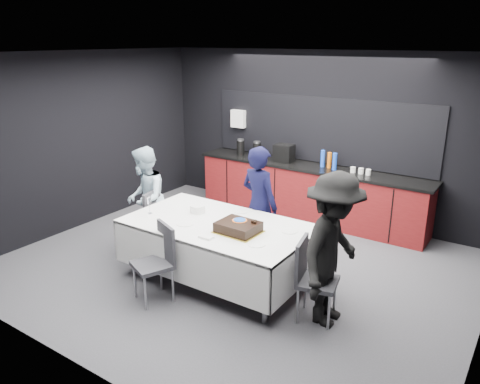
% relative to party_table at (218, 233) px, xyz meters
% --- Properties ---
extents(ground, '(6.00, 6.00, 0.00)m').
position_rel_party_table_xyz_m(ground, '(0.00, 0.40, -0.64)').
color(ground, '#46464B').
rests_on(ground, ground).
extents(room_shell, '(6.04, 5.04, 2.82)m').
position_rel_party_table_xyz_m(room_shell, '(0.00, 0.40, 1.22)').
color(room_shell, white).
rests_on(room_shell, ground).
extents(kitchenette, '(4.10, 0.64, 2.05)m').
position_rel_party_table_xyz_m(kitchenette, '(-0.02, 2.62, -0.10)').
color(kitchenette, '#5C0E10').
rests_on(kitchenette, ground).
extents(party_table, '(2.32, 1.32, 0.78)m').
position_rel_party_table_xyz_m(party_table, '(0.00, 0.00, 0.00)').
color(party_table, '#99999E').
rests_on(party_table, ground).
extents(cake_assembly, '(0.52, 0.43, 0.16)m').
position_rel_party_table_xyz_m(cake_assembly, '(0.38, -0.10, 0.20)').
color(cake_assembly, gold).
rests_on(cake_assembly, party_table).
extents(plate_stack, '(0.20, 0.20, 0.10)m').
position_rel_party_table_xyz_m(plate_stack, '(-0.45, 0.16, 0.19)').
color(plate_stack, white).
rests_on(plate_stack, party_table).
extents(loose_plate_near, '(0.22, 0.22, 0.01)m').
position_rel_party_table_xyz_m(loose_plate_near, '(-0.32, -0.25, 0.14)').
color(loose_plate_near, white).
rests_on(loose_plate_near, party_table).
extents(loose_plate_right_a, '(0.20, 0.20, 0.01)m').
position_rel_party_table_xyz_m(loose_plate_right_a, '(0.87, 0.27, 0.14)').
color(loose_plate_right_a, white).
rests_on(loose_plate_right_a, party_table).
extents(loose_plate_right_b, '(0.21, 0.21, 0.01)m').
position_rel_party_table_xyz_m(loose_plate_right_b, '(0.74, -0.27, 0.14)').
color(loose_plate_right_b, white).
rests_on(loose_plate_right_b, party_table).
extents(loose_plate_far, '(0.20, 0.20, 0.01)m').
position_rel_party_table_xyz_m(loose_plate_far, '(0.01, 0.50, 0.14)').
color(loose_plate_far, white).
rests_on(loose_plate_far, party_table).
extents(fork_pile, '(0.16, 0.10, 0.03)m').
position_rel_party_table_xyz_m(fork_pile, '(0.17, -0.45, 0.15)').
color(fork_pile, white).
rests_on(fork_pile, party_table).
extents(champagne_flute, '(0.06, 0.06, 0.22)m').
position_rel_party_table_xyz_m(champagne_flute, '(-0.94, -0.23, 0.30)').
color(champagne_flute, white).
rests_on(champagne_flute, party_table).
extents(chair_left, '(0.51, 0.51, 0.92)m').
position_rel_party_table_xyz_m(chair_left, '(-1.38, 0.12, -0.11)').
color(chair_left, '#2F2F34').
rests_on(chair_left, ground).
extents(chair_right, '(0.50, 0.50, 0.92)m').
position_rel_party_table_xyz_m(chair_right, '(1.35, -0.13, -0.11)').
color(chair_right, '#2F2F34').
rests_on(chair_right, ground).
extents(chair_near, '(0.55, 0.55, 0.92)m').
position_rel_party_table_xyz_m(chair_near, '(-0.31, -0.76, -0.11)').
color(chair_near, '#2F2F34').
rests_on(chair_near, ground).
extents(person_center, '(0.66, 0.50, 1.63)m').
position_rel_party_table_xyz_m(person_center, '(0.13, 0.78, 0.17)').
color(person_center, black).
rests_on(person_center, ground).
extents(person_left, '(0.89, 0.93, 1.51)m').
position_rel_party_table_xyz_m(person_left, '(-1.48, 0.22, 0.12)').
color(person_left, '#ABC7D7').
rests_on(person_left, ground).
extents(person_right, '(0.65, 1.11, 1.70)m').
position_rel_party_table_xyz_m(person_right, '(1.56, -0.07, 0.21)').
color(person_right, black).
rests_on(person_right, ground).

